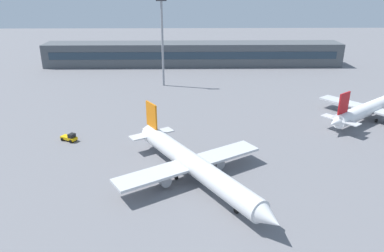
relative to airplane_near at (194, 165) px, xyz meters
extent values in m
plane|color=slate|center=(1.71, 17.80, -2.98)|extent=(400.00, 400.00, 0.00)
cube|color=#4C5156|center=(1.71, 92.53, 1.52)|extent=(117.40, 12.00, 9.00)
cube|color=#263847|center=(1.71, 86.48, 1.97)|extent=(111.53, 0.16, 2.80)
cylinder|color=silver|center=(-0.13, 0.21, 0.03)|extent=(20.40, 29.72, 3.47)
cone|color=silver|center=(9.42, -15.05, 0.03)|extent=(4.82, 4.99, 3.30)
cone|color=silver|center=(-9.60, 15.33, 0.03)|extent=(3.90, 4.23, 2.43)
cube|color=orange|center=(-8.13, 12.99, 4.28)|extent=(2.41, 3.58, 5.03)
cube|color=silver|center=(-8.28, 13.22, 0.22)|extent=(9.10, 7.02, 0.22)
cube|color=silver|center=(-0.62, 0.99, -0.24)|extent=(25.56, 18.26, 0.46)
cylinder|color=gray|center=(-5.27, -1.92, -1.53)|extent=(3.10, 3.45, 1.83)
cylinder|color=gray|center=(4.03, 3.90, -1.53)|extent=(3.10, 3.45, 1.83)
cylinder|color=black|center=(5.98, -9.54, -2.52)|extent=(0.79, 0.97, 0.91)
cylinder|color=black|center=(-3.12, 0.50, -2.52)|extent=(0.79, 0.97, 0.91)
cylinder|color=black|center=(0.91, 3.02, -2.52)|extent=(0.79, 0.97, 0.91)
cylinder|color=white|center=(44.68, 29.83, -0.12)|extent=(26.65, 21.77, 3.29)
cone|color=white|center=(31.32, 19.44, -0.12)|extent=(4.02, 3.84, 2.31)
cube|color=red|center=(33.39, 21.05, 3.91)|extent=(3.20, 2.59, 4.77)
cube|color=silver|center=(33.18, 20.89, 0.05)|extent=(7.24, 8.33, 0.21)
cube|color=silver|center=(43.99, 29.30, -0.38)|extent=(19.26, 23.08, 0.43)
cylinder|color=gray|center=(40.80, 33.41, -1.60)|extent=(3.25, 3.07, 1.73)
cylinder|color=black|center=(44.69, 26.99, -2.55)|extent=(0.90, 0.81, 0.87)
cylinder|color=black|center=(41.92, 30.55, -2.55)|extent=(0.90, 0.81, 0.87)
cube|color=#F2B20C|center=(-26.42, 17.30, -2.33)|extent=(3.88, 3.01, 0.60)
cube|color=black|center=(-25.63, 16.88, -1.68)|extent=(1.63, 1.75, 0.90)
cylinder|color=black|center=(-25.73, 16.05, -2.63)|extent=(0.74, 0.55, 0.70)
cylinder|color=black|center=(-25.00, 17.43, -2.63)|extent=(0.74, 0.55, 0.70)
cylinder|color=black|center=(-27.85, 17.17, -2.63)|extent=(0.74, 0.55, 0.70)
cylinder|color=black|center=(-27.12, 18.55, -2.63)|extent=(0.74, 0.55, 0.70)
cylinder|color=gray|center=(-8.57, 61.58, 10.14)|extent=(0.70, 0.70, 26.23)
camera|label=1|loc=(-1.36, -54.70, 28.86)|focal=34.18mm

